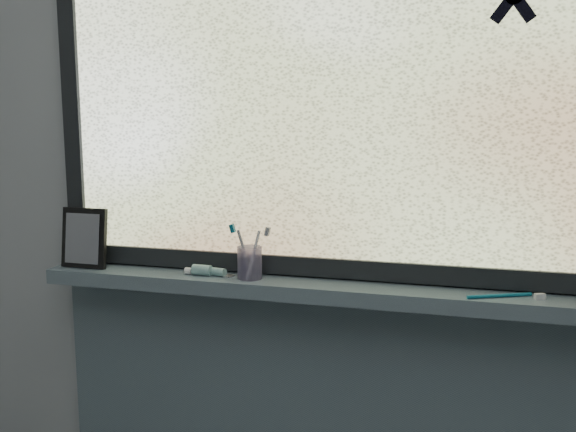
# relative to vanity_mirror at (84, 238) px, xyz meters

# --- Properties ---
(wall_back) EXTENTS (3.00, 0.01, 2.50)m
(wall_back) POSITION_rel_vanity_mirror_xyz_m (0.72, 0.09, 0.15)
(wall_back) COLOR #9EA3A8
(wall_back) RESTS_ON ground
(windowsill) EXTENTS (1.62, 0.14, 0.04)m
(windowsill) POSITION_rel_vanity_mirror_xyz_m (0.72, 0.01, -0.10)
(windowsill) COLOR slate
(windowsill) RESTS_ON wall_back
(window_pane) EXTENTS (1.50, 0.01, 1.00)m
(window_pane) POSITION_rel_vanity_mirror_xyz_m (0.72, 0.06, 0.43)
(window_pane) COLOR silver
(window_pane) RESTS_ON wall_back
(frame_bottom) EXTENTS (1.60, 0.03, 0.05)m
(frame_bottom) POSITION_rel_vanity_mirror_xyz_m (0.72, 0.06, -0.05)
(frame_bottom) COLOR black
(frame_bottom) RESTS_ON windowsill
(frame_left) EXTENTS (0.05, 0.03, 1.10)m
(frame_left) POSITION_rel_vanity_mirror_xyz_m (-0.05, 0.06, 0.43)
(frame_left) COLOR black
(frame_left) RESTS_ON wall_back
(vanity_mirror) EXTENTS (0.14, 0.07, 0.17)m
(vanity_mirror) POSITION_rel_vanity_mirror_xyz_m (0.00, 0.00, 0.00)
(vanity_mirror) COLOR black
(vanity_mirror) RESTS_ON windowsill
(toothpaste_tube) EXTENTS (0.17, 0.05, 0.03)m
(toothpaste_tube) POSITION_rel_vanity_mirror_xyz_m (0.37, -0.00, -0.07)
(toothpaste_tube) COLOR silver
(toothpaste_tube) RESTS_ON windowsill
(toothbrush_cup) EXTENTS (0.07, 0.07, 0.09)m
(toothbrush_cup) POSITION_rel_vanity_mirror_xyz_m (0.49, 0.00, -0.04)
(toothbrush_cup) COLOR #978CB9
(toothbrush_cup) RESTS_ON windowsill
(toothbrush_lying) EXTENTS (0.19, 0.10, 0.01)m
(toothbrush_lying) POSITION_rel_vanity_mirror_xyz_m (1.12, -0.01, -0.08)
(toothbrush_lying) COLOR #0D627B
(toothbrush_lying) RESTS_ON windowsill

